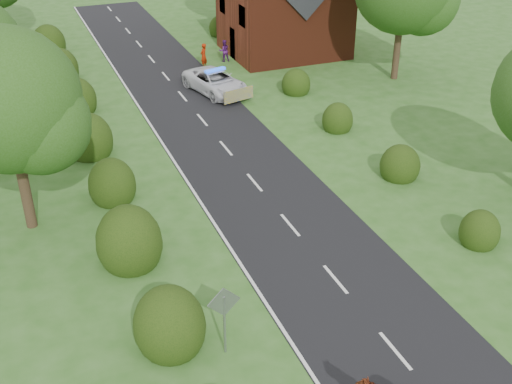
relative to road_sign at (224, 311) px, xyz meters
name	(u,v)px	position (x,y,z in m)	size (l,w,h in m)	color
ground	(395,351)	(5.00, -2.00, -1.65)	(120.00, 120.00, 0.00)	#2E5F1C
road	(232,156)	(5.00, 13.00, -1.64)	(6.00, 70.00, 0.02)	black
road_markings	(216,180)	(3.40, 10.93, -1.63)	(4.96, 70.00, 0.01)	white
hedgerow_left	(115,198)	(-1.51, 9.69, -0.91)	(2.75, 50.41, 3.00)	#19340D
hedgerow_right	(386,156)	(11.60, 9.21, -1.10)	(2.10, 45.78, 2.10)	#19340D
tree_left_a	(15,106)	(-4.75, 9.86, 3.69)	(5.74, 5.60, 8.38)	#332316
road_sign	(224,311)	(0.00, 0.00, 0.00)	(1.06, 0.08, 2.53)	gray
house	(284,0)	(14.49, 28.00, 2.13)	(8.00, 7.40, 9.17)	#602413
police_van	(216,82)	(7.15, 21.89, -0.95)	(3.47, 5.47, 1.55)	silver
pedestrian_red	(204,56)	(7.95, 26.80, -0.80)	(0.62, 0.41, 1.70)	#9F2007
pedestrian_purple	(224,51)	(9.74, 27.63, -0.89)	(0.74, 0.58, 1.53)	#551B6C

